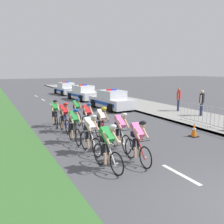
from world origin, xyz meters
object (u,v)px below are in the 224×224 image
(cyclist_seventh, at_px, (64,117))
(cyclist_tenth, at_px, (77,111))
(cyclist_fourth, at_px, (121,130))
(police_car_third, at_px, (66,89))
(cyclist_eighth, at_px, (87,117))
(cyclist_second, at_px, (138,141))
(cyclist_ninth, at_px, (55,113))
(spectator_middle, at_px, (202,101))
(cyclist_lead, at_px, (108,146))
(police_car_nearest, at_px, (111,100))
(crowd_barrier_rear, at_px, (195,114))
(cyclist_fifth, at_px, (74,125))
(spectator_back, at_px, (179,98))
(cyclist_third, at_px, (90,133))
(cyclist_sixth, at_px, (102,123))
(traffic_cone_near, at_px, (194,130))
(police_car_second, at_px, (83,93))

(cyclist_seventh, height_order, cyclist_tenth, same)
(cyclist_fourth, height_order, police_car_third, police_car_third)
(cyclist_fourth, height_order, cyclist_eighth, same)
(cyclist_second, xyz_separation_m, cyclist_eighth, (-0.02, 4.49, 0.00))
(cyclist_ninth, distance_m, spectator_middle, 9.32)
(cyclist_lead, bearing_deg, cyclist_tenth, 79.23)
(cyclist_second, distance_m, cyclist_tenth, 6.51)
(police_car_nearest, height_order, crowd_barrier_rear, police_car_nearest)
(cyclist_fifth, relative_size, crowd_barrier_rear, 0.74)
(police_car_nearest, xyz_separation_m, spectator_back, (3.59, -3.72, 0.40))
(cyclist_tenth, distance_m, crowd_barrier_rear, 6.73)
(cyclist_third, height_order, cyclist_sixth, same)
(cyclist_third, xyz_separation_m, spectator_middle, (9.03, 3.01, 0.30))
(spectator_back, bearing_deg, cyclist_third, -150.44)
(spectator_middle, relative_size, spectator_back, 1.00)
(cyclist_fifth, height_order, cyclist_sixth, same)
(cyclist_seventh, xyz_separation_m, cyclist_ninth, (-0.15, 1.31, 0.00))
(cyclist_sixth, bearing_deg, cyclist_second, -91.63)
(cyclist_tenth, relative_size, spectator_back, 1.03)
(cyclist_fifth, distance_m, traffic_cone_near, 5.55)
(cyclist_ninth, distance_m, police_car_second, 11.73)
(cyclist_sixth, distance_m, police_car_third, 20.31)
(cyclist_ninth, relative_size, cyclist_tenth, 1.00)
(cyclist_tenth, height_order, crowd_barrier_rear, cyclist_tenth)
(cyclist_second, distance_m, traffic_cone_near, 4.41)
(cyclist_tenth, relative_size, police_car_second, 0.38)
(cyclist_second, height_order, traffic_cone_near, cyclist_second)
(cyclist_fifth, bearing_deg, cyclist_tenth, 69.34)
(cyclist_fifth, distance_m, cyclist_ninth, 3.27)
(cyclist_lead, xyz_separation_m, cyclist_fourth, (1.28, 1.47, 0.00))
(cyclist_third, xyz_separation_m, cyclist_seventh, (0.03, 3.50, 0.00))
(cyclist_fifth, distance_m, police_car_third, 20.48)
(cyclist_ninth, distance_m, spectator_back, 9.08)
(police_car_second, bearing_deg, cyclist_lead, -108.01)
(cyclist_fourth, xyz_separation_m, spectator_back, (7.77, 5.26, 0.30))
(police_car_second, distance_m, spectator_middle, 12.70)
(cyclist_lead, distance_m, cyclist_eighth, 4.65)
(cyclist_sixth, distance_m, cyclist_seventh, 2.36)
(cyclist_third, xyz_separation_m, police_car_nearest, (5.37, 8.80, -0.11))
(cyclist_sixth, bearing_deg, cyclist_seventh, 117.58)
(police_car_nearest, distance_m, spectator_middle, 6.86)
(cyclist_third, xyz_separation_m, cyclist_fourth, (1.19, -0.18, 0.00))
(spectator_middle, bearing_deg, cyclist_ninth, 168.92)
(cyclist_eighth, bearing_deg, cyclist_seventh, 147.17)
(cyclist_fifth, relative_size, police_car_nearest, 0.38)
(police_car_second, height_order, traffic_cone_near, police_car_second)
(cyclist_tenth, xyz_separation_m, crowd_barrier_rear, (5.91, -3.22, -0.14))
(police_car_nearest, distance_m, police_car_third, 12.46)
(cyclist_second, relative_size, cyclist_fifth, 1.00)
(cyclist_third, xyz_separation_m, cyclist_ninth, (-0.12, 4.80, 0.00))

